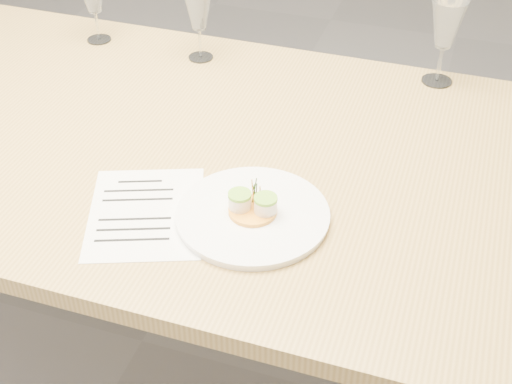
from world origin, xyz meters
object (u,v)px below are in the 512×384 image
(wine_glass_2, at_px, (198,12))
(wine_glass_3, at_px, (446,26))
(dinner_plate, at_px, (253,214))
(dining_table, at_px, (113,149))
(recipe_sheet, at_px, (146,212))

(wine_glass_2, xyz_separation_m, wine_glass_3, (0.61, 0.07, 0.02))
(dinner_plate, xyz_separation_m, wine_glass_2, (-0.34, 0.58, 0.12))
(dining_table, xyz_separation_m, wine_glass_3, (0.68, 0.44, 0.22))
(wine_glass_2, bearing_deg, dining_table, -101.49)
(wine_glass_2, height_order, wine_glass_3, wine_glass_3)
(dinner_plate, height_order, wine_glass_2, wine_glass_2)
(dining_table, xyz_separation_m, recipe_sheet, (0.21, -0.26, 0.07))
(dinner_plate, bearing_deg, wine_glass_3, 67.66)
(wine_glass_3, bearing_deg, dining_table, -147.25)
(dinner_plate, relative_size, wine_glass_2, 1.59)
(wine_glass_3, bearing_deg, dinner_plate, -112.34)
(dinner_plate, bearing_deg, dining_table, 153.20)
(dining_table, xyz_separation_m, dinner_plate, (0.42, -0.21, 0.08))
(wine_glass_3, bearing_deg, wine_glass_2, -173.52)
(recipe_sheet, bearing_deg, wine_glass_3, 35.21)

